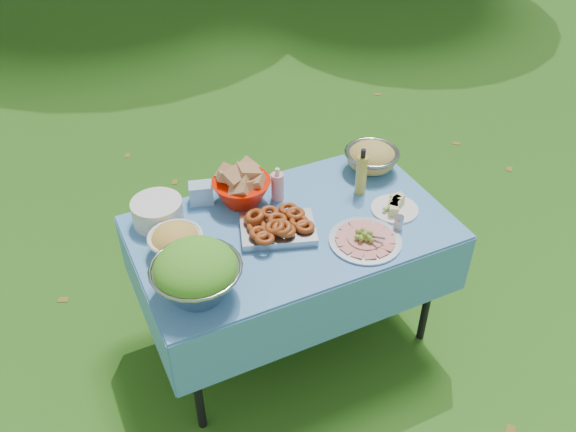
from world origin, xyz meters
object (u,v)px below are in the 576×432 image
object	(u,v)px
plate_stack	(158,212)
oil_bottle	(362,171)
picnic_table	(292,284)
bread_bowl	(242,186)
pasta_bowl_steel	(372,157)
salad_bowl	(196,273)
charcuterie_platter	(366,235)

from	to	relation	value
plate_stack	oil_bottle	bearing A→B (deg)	-11.90
picnic_table	bread_bowl	xyz separation A→B (m)	(-0.14, 0.28, 0.48)
pasta_bowl_steel	oil_bottle	distance (m)	0.22
picnic_table	bread_bowl	bearing A→B (deg)	116.18
salad_bowl	pasta_bowl_steel	size ratio (longest dim) A/B	1.33
bread_bowl	pasta_bowl_steel	bearing A→B (deg)	-2.43
salad_bowl	charcuterie_platter	distance (m)	0.79
charcuterie_platter	pasta_bowl_steel	bearing A→B (deg)	56.02
plate_stack	charcuterie_platter	size ratio (longest dim) A/B	0.72
bread_bowl	charcuterie_platter	distance (m)	0.65
picnic_table	oil_bottle	distance (m)	0.67
salad_bowl	bread_bowl	xyz separation A→B (m)	(0.40, 0.51, -0.03)
salad_bowl	plate_stack	size ratio (longest dim) A/B	1.55
plate_stack	pasta_bowl_steel	world-z (taller)	pasta_bowl_steel
bread_bowl	charcuterie_platter	xyz separation A→B (m)	(0.39, -0.52, -0.06)
picnic_table	charcuterie_platter	world-z (taller)	charcuterie_platter
pasta_bowl_steel	picnic_table	bearing A→B (deg)	-157.01
salad_bowl	picnic_table	bearing A→B (deg)	23.22
pasta_bowl_steel	oil_bottle	world-z (taller)	oil_bottle
pasta_bowl_steel	oil_bottle	size ratio (longest dim) A/B	1.12
salad_bowl	pasta_bowl_steel	world-z (taller)	salad_bowl
picnic_table	salad_bowl	distance (m)	0.77
salad_bowl	charcuterie_platter	size ratio (longest dim) A/B	1.12
oil_bottle	picnic_table	bearing A→B (deg)	-167.34
plate_stack	bread_bowl	bearing A→B (deg)	-3.35
charcuterie_platter	oil_bottle	world-z (taller)	oil_bottle
picnic_table	plate_stack	world-z (taller)	plate_stack
picnic_table	charcuterie_platter	xyz separation A→B (m)	(0.25, -0.24, 0.42)
pasta_bowl_steel	charcuterie_platter	size ratio (longest dim) A/B	0.84
pasta_bowl_steel	oil_bottle	bearing A→B (deg)	-135.86
pasta_bowl_steel	bread_bowl	bearing A→B (deg)	177.57
picnic_table	pasta_bowl_steel	world-z (taller)	pasta_bowl_steel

